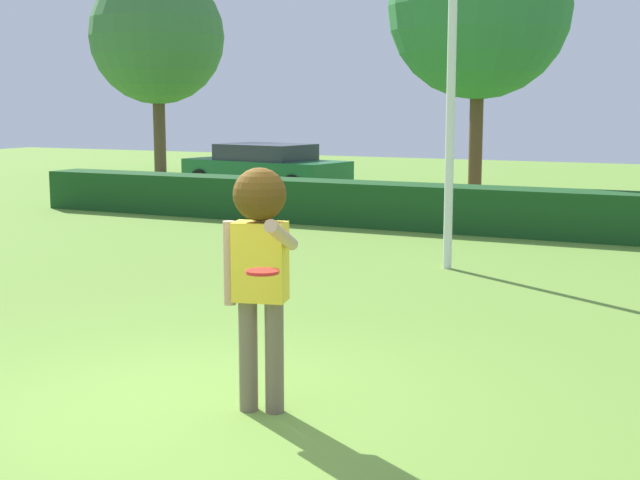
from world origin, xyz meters
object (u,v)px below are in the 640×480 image
(frisbee, at_px, (263,272))
(parked_car_green, at_px, (266,166))
(lamppost, at_px, (452,43))
(willow_tree, at_px, (479,7))
(oak_tree, at_px, (157,37))
(person, at_px, (260,252))

(frisbee, xyz_separation_m, parked_car_green, (-8.15, 14.66, -0.48))
(lamppost, height_order, willow_tree, willow_tree)
(frisbee, bearing_deg, parked_car_green, 119.06)
(oak_tree, bearing_deg, frisbee, -52.65)
(person, relative_size, parked_car_green, 0.41)
(willow_tree, relative_size, oak_tree, 1.00)
(person, xyz_separation_m, lamppost, (-0.54, 6.20, 1.86))
(oak_tree, bearing_deg, lamppost, -41.91)
(frisbee, distance_m, parked_car_green, 16.78)
(lamppost, xyz_separation_m, parked_car_green, (-7.30, 7.96, -2.37))
(lamppost, height_order, parked_car_green, lamppost)
(willow_tree, height_order, oak_tree, oak_tree)
(parked_car_green, bearing_deg, oak_tree, 146.03)
(willow_tree, bearing_deg, parked_car_green, -175.39)
(lamppost, xyz_separation_m, oak_tree, (-13.56, 12.18, 1.27))
(parked_car_green, distance_m, oak_tree, 8.39)
(frisbee, relative_size, parked_car_green, 0.05)
(lamppost, bearing_deg, parked_car_green, 132.54)
(frisbee, relative_size, oak_tree, 0.03)
(frisbee, bearing_deg, willow_tree, 100.75)
(willow_tree, bearing_deg, frisbee, -79.25)
(parked_car_green, bearing_deg, frisbee, -60.94)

